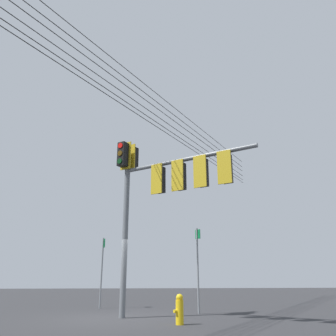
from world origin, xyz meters
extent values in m
plane|color=#2D2D30|center=(0.00, 0.00, 0.00)|extent=(60.00, 60.00, 0.00)
cylinder|color=slate|center=(-0.26, -0.04, 2.81)|extent=(0.20, 0.20, 5.62)
cylinder|color=slate|center=(-2.21, 1.43, 4.98)|extent=(3.98, 3.04, 0.14)
cube|color=black|center=(-0.45, -0.28, 5.53)|extent=(0.42, 0.42, 0.90)
cube|color=#B29319|center=(-0.34, -0.14, 5.53)|extent=(0.38, 0.30, 1.04)
cylinder|color=red|center=(-0.54, -0.41, 5.83)|extent=(0.18, 0.14, 0.20)
cylinder|color=#3C2703|center=(-0.54, -0.41, 5.53)|extent=(0.18, 0.14, 0.20)
cylinder|color=black|center=(-0.54, -0.41, 5.23)|extent=(0.18, 0.14, 0.20)
cube|color=black|center=(-0.08, 0.20, 5.53)|extent=(0.42, 0.42, 0.90)
cube|color=#B29319|center=(-0.19, 0.07, 5.53)|extent=(0.38, 0.30, 1.04)
cylinder|color=red|center=(0.01, 0.34, 5.83)|extent=(0.18, 0.14, 0.20)
cylinder|color=#3C2703|center=(0.01, 0.34, 5.53)|extent=(0.18, 0.14, 0.20)
cylinder|color=black|center=(0.01, 0.34, 5.23)|extent=(0.18, 0.14, 0.20)
cube|color=black|center=(-1.40, 0.81, 4.43)|extent=(0.42, 0.42, 0.90)
cube|color=#B29319|center=(-1.29, 0.95, 4.43)|extent=(0.36, 0.31, 1.04)
cylinder|color=red|center=(-1.50, 0.69, 4.73)|extent=(0.17, 0.15, 0.20)
cylinder|color=#3C2703|center=(-1.50, 0.69, 4.43)|extent=(0.17, 0.15, 0.20)
cylinder|color=black|center=(-1.50, 0.69, 4.13)|extent=(0.17, 0.15, 0.20)
cube|color=black|center=(-2.05, 1.30, 4.43)|extent=(0.42, 0.42, 0.90)
cube|color=#B29319|center=(-1.94, 1.44, 4.43)|extent=(0.37, 0.31, 1.04)
cylinder|color=red|center=(-2.15, 1.18, 4.73)|extent=(0.17, 0.15, 0.20)
cylinder|color=#3C2703|center=(-2.15, 1.18, 4.43)|extent=(0.17, 0.15, 0.20)
cylinder|color=black|center=(-2.15, 1.18, 4.13)|extent=(0.17, 0.15, 0.20)
cube|color=black|center=(-2.70, 1.79, 4.43)|extent=(0.42, 0.42, 0.90)
cube|color=#B29319|center=(-2.59, 1.93, 4.43)|extent=(0.37, 0.30, 1.04)
cylinder|color=red|center=(-2.80, 1.66, 4.73)|extent=(0.18, 0.15, 0.20)
cylinder|color=#3C2703|center=(-2.80, 1.66, 4.43)|extent=(0.18, 0.15, 0.20)
cylinder|color=black|center=(-2.80, 1.66, 4.13)|extent=(0.18, 0.15, 0.20)
cube|color=black|center=(-3.35, 2.28, 4.43)|extent=(0.42, 0.42, 0.90)
cube|color=#B29319|center=(-3.25, 2.42, 4.43)|extent=(0.38, 0.29, 1.04)
cylinder|color=red|center=(-3.44, 2.15, 4.73)|extent=(0.18, 0.14, 0.20)
cylinder|color=#3C2703|center=(-3.44, 2.15, 4.43)|extent=(0.18, 0.14, 0.20)
cylinder|color=black|center=(-3.44, 2.15, 4.13)|extent=(0.18, 0.14, 0.20)
cylinder|color=slate|center=(-2.97, -1.14, 1.53)|extent=(0.07, 0.07, 3.06)
cube|color=#0C7238|center=(-3.01, -1.15, 2.84)|extent=(0.15, 0.30, 0.35)
cube|color=white|center=(-3.02, -1.16, 2.84)|extent=(0.11, 0.24, 0.29)
cylinder|color=yellow|center=(-1.93, 1.75, 0.33)|extent=(0.22, 0.22, 0.65)
sphere|color=yellow|center=(-1.93, 1.75, 0.71)|extent=(0.20, 0.20, 0.20)
cylinder|color=yellow|center=(-1.81, 1.81, 0.36)|extent=(0.13, 0.13, 0.09)
cylinder|color=slate|center=(0.83, -3.67, 1.46)|extent=(0.07, 0.07, 2.93)
cube|color=#0C7238|center=(0.79, -3.68, 2.69)|extent=(0.12, 0.37, 0.37)
cube|color=white|center=(0.77, -3.69, 2.69)|extent=(0.08, 0.31, 0.31)
cylinder|color=black|center=(-0.93, -0.99, 7.52)|extent=(14.68, 21.03, 0.65)
cylinder|color=black|center=(-0.93, -0.99, 7.73)|extent=(14.68, 21.03, 0.65)
cylinder|color=black|center=(-0.93, -0.99, 8.04)|extent=(14.68, 21.03, 0.65)
cylinder|color=black|center=(-0.93, -0.99, 8.42)|extent=(14.68, 21.03, 0.65)
cylinder|color=black|center=(-0.93, -0.99, 8.73)|extent=(14.68, 21.03, 0.65)
cylinder|color=black|center=(-0.93, -0.99, 9.15)|extent=(14.68, 21.03, 0.65)
camera|label=1|loc=(-0.72, 12.01, 1.27)|focal=36.50mm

